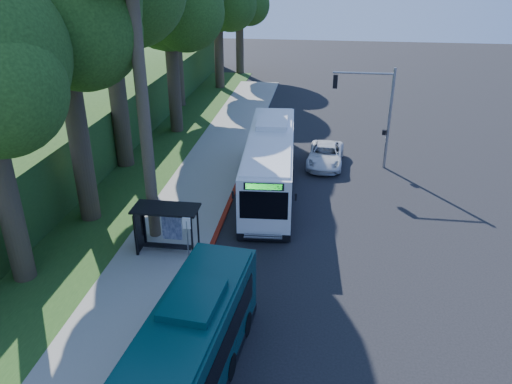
# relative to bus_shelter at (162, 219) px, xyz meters

# --- Properties ---
(ground) EXTENTS (140.00, 140.00, 0.00)m
(ground) POSITION_rel_bus_shelter_xyz_m (7.26, 2.86, -1.81)
(ground) COLOR black
(ground) RESTS_ON ground
(sidewalk) EXTENTS (4.50, 70.00, 0.12)m
(sidewalk) POSITION_rel_bus_shelter_xyz_m (-0.04, 2.86, -1.75)
(sidewalk) COLOR gray
(sidewalk) RESTS_ON ground
(red_curb) EXTENTS (0.25, 30.00, 0.13)m
(red_curb) POSITION_rel_bus_shelter_xyz_m (2.26, -1.14, -1.74)
(red_curb) COLOR maroon
(red_curb) RESTS_ON ground
(grass_verge) EXTENTS (8.00, 70.00, 0.06)m
(grass_verge) POSITION_rel_bus_shelter_xyz_m (-5.74, 7.86, -1.78)
(grass_verge) COLOR #234719
(grass_verge) RESTS_ON ground
(bus_shelter) EXTENTS (3.20, 1.51, 2.55)m
(bus_shelter) POSITION_rel_bus_shelter_xyz_m (0.00, 0.00, 0.00)
(bus_shelter) COLOR black
(bus_shelter) RESTS_ON ground
(stop_sign_pole) EXTENTS (0.35, 0.06, 3.17)m
(stop_sign_pole) POSITION_rel_bus_shelter_xyz_m (1.86, -2.14, 0.28)
(stop_sign_pole) COLOR gray
(stop_sign_pole) RESTS_ON ground
(traffic_signal_pole) EXTENTS (4.10, 0.30, 7.00)m
(traffic_signal_pole) POSITION_rel_bus_shelter_xyz_m (11.04, 12.86, 2.62)
(traffic_signal_pole) COLOR gray
(traffic_signal_pole) RESTS_ON ground
(hillside_backdrop) EXTENTS (24.00, 60.00, 8.80)m
(hillside_backdrop) POSITION_rel_bus_shelter_xyz_m (-19.04, 17.96, 0.63)
(hillside_backdrop) COLOR #234719
(hillside_backdrop) RESTS_ON ground
(tree_0) EXTENTS (8.40, 8.00, 15.70)m
(tree_0) POSITION_rel_bus_shelter_xyz_m (-5.14, 2.84, 9.40)
(tree_0) COLOR #382B1E
(tree_0) RESTS_ON ground
(tree_2) EXTENTS (8.82, 8.40, 15.12)m
(tree_2) POSITION_rel_bus_shelter_xyz_m (-4.64, 18.84, 8.67)
(tree_2) COLOR #382B1E
(tree_2) RESTS_ON ground
(white_bus) EXTENTS (3.61, 13.36, 3.94)m
(white_bus) POSITION_rel_bus_shelter_xyz_m (4.45, 8.13, 0.12)
(white_bus) COLOR white
(white_bus) RESTS_ON ground
(teal_bus) EXTENTS (3.59, 11.77, 3.45)m
(teal_bus) POSITION_rel_bus_shelter_xyz_m (3.47, -9.68, -0.12)
(teal_bus) COLOR #093132
(teal_bus) RESTS_ON ground
(pickup) EXTENTS (2.74, 5.36, 1.45)m
(pickup) POSITION_rel_bus_shelter_xyz_m (7.91, 12.84, -1.08)
(pickup) COLOR silver
(pickup) RESTS_ON ground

